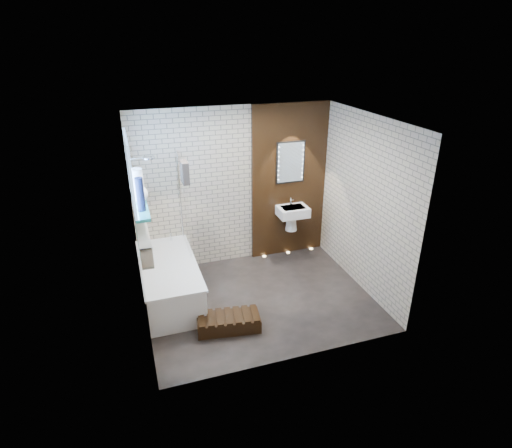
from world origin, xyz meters
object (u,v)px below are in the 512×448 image
object	(u,v)px
bath_screen	(184,204)
walnut_step	(229,323)
bathtub	(170,281)
led_mirror	(291,162)
washbasin	(292,215)

from	to	relation	value
bath_screen	walnut_step	distance (m)	1.86
bathtub	bath_screen	size ratio (longest dim) A/B	1.24
led_mirror	washbasin	bearing A→B (deg)	-90.00
bath_screen	washbasin	size ratio (longest dim) A/B	2.41
bath_screen	washbasin	bearing A→B (deg)	5.78
bath_screen	walnut_step	world-z (taller)	bath_screen
walnut_step	bath_screen	bearing A→B (deg)	100.90
washbasin	walnut_step	bearing A→B (deg)	-134.33
washbasin	led_mirror	xyz separation A→B (m)	(0.00, 0.16, 0.86)
bathtub	walnut_step	size ratio (longest dim) A/B	2.12
bath_screen	walnut_step	size ratio (longest dim) A/B	1.71
bath_screen	walnut_step	bearing A→B (deg)	-79.10
led_mirror	bathtub	bearing A→B (deg)	-160.22
led_mirror	walnut_step	world-z (taller)	led_mirror
bathtub	washbasin	distance (m)	2.32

